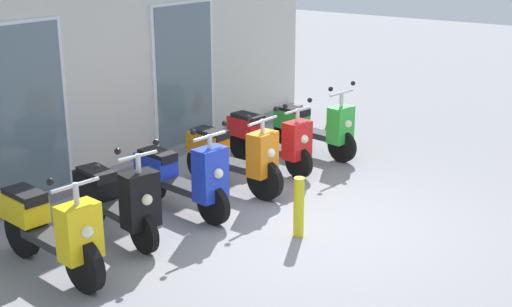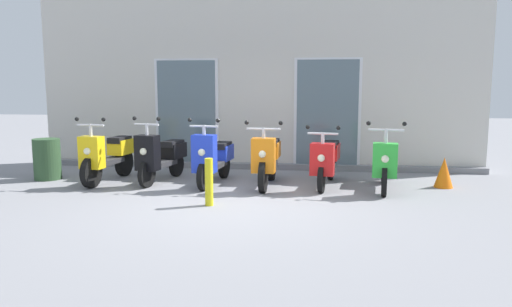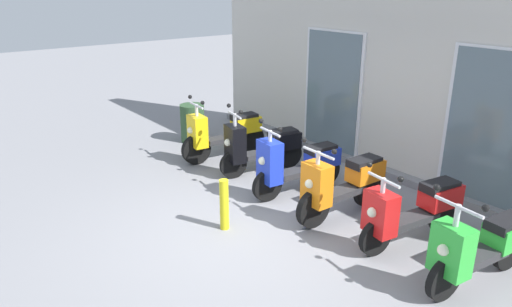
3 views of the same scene
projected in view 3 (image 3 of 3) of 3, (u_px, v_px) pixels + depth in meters
name	position (u px, v px, depth m)	size (l,w,h in m)	color
ground_plane	(248.00, 233.00, 6.22)	(40.00, 40.00, 0.00)	gray
storefront_facade	(411.00, 65.00, 7.47)	(9.31, 0.50, 3.84)	beige
scooter_yellow	(223.00, 133.00, 8.68)	(0.57, 1.68, 1.21)	black
scooter_black	(261.00, 146.00, 8.01)	(0.65, 1.53, 1.22)	black
scooter_blue	(297.00, 164.00, 7.23)	(0.57, 1.61, 1.21)	black
scooter_orange	(342.00, 184.00, 6.49)	(0.63, 1.61, 1.18)	black
scooter_red	(412.00, 209.00, 5.83)	(0.63, 1.61, 1.11)	black
scooter_green	(481.00, 246.00, 5.03)	(0.61, 1.57, 1.19)	black
curb_bollard	(224.00, 205.00, 6.21)	(0.12, 0.12, 0.70)	yellow
trash_bin	(193.00, 123.00, 9.66)	(0.49, 0.49, 0.76)	#2D4C2D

